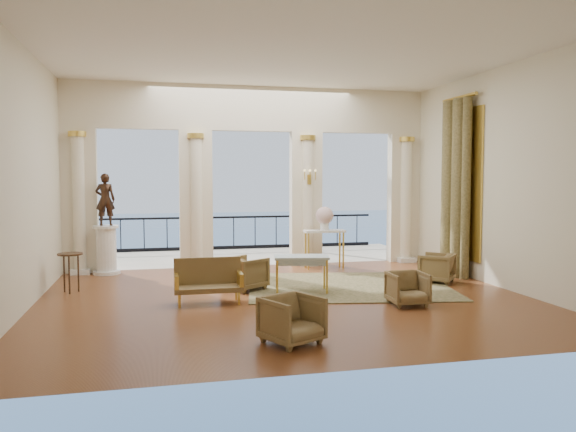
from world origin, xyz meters
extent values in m
plane|color=#491F0C|center=(0.00, 0.00, 0.00)|extent=(9.00, 9.00, 0.00)
plane|color=beige|center=(0.00, -4.00, 2.25)|extent=(9.00, 0.00, 9.00)
plane|color=beige|center=(-4.50, 0.00, 2.25)|extent=(0.00, 8.00, 8.00)
plane|color=beige|center=(4.50, 0.00, 2.25)|extent=(0.00, 8.00, 8.00)
plane|color=white|center=(0.00, 0.00, 4.50)|extent=(9.00, 9.00, 0.00)
cube|color=beige|center=(0.00, 3.85, 3.95)|extent=(9.00, 0.30, 1.10)
cube|color=beige|center=(-4.10, 3.85, 1.70)|extent=(0.80, 0.30, 3.40)
cylinder|color=beige|center=(-4.10, 3.67, 1.60)|extent=(0.28, 0.28, 3.20)
cylinder|color=gold|center=(-4.10, 3.67, 3.25)|extent=(0.40, 0.40, 0.12)
cube|color=silver|center=(-4.10, 3.67, 0.06)|extent=(0.45, 0.45, 0.12)
cube|color=beige|center=(-1.40, 3.85, 1.70)|extent=(0.80, 0.30, 3.40)
cylinder|color=beige|center=(-1.40, 3.67, 1.60)|extent=(0.28, 0.28, 3.20)
cylinder|color=gold|center=(-1.40, 3.67, 3.25)|extent=(0.40, 0.40, 0.12)
cube|color=silver|center=(-1.40, 3.67, 0.06)|extent=(0.45, 0.45, 0.12)
cube|color=beige|center=(1.40, 3.85, 1.70)|extent=(0.80, 0.30, 3.40)
cylinder|color=beige|center=(1.40, 3.67, 1.60)|extent=(0.28, 0.28, 3.20)
cylinder|color=gold|center=(1.40, 3.67, 3.25)|extent=(0.40, 0.40, 0.12)
cube|color=silver|center=(1.40, 3.67, 0.06)|extent=(0.45, 0.45, 0.12)
cube|color=beige|center=(4.10, 3.85, 1.70)|extent=(0.80, 0.30, 3.40)
cylinder|color=beige|center=(4.10, 3.67, 1.60)|extent=(0.28, 0.28, 3.20)
cylinder|color=gold|center=(4.10, 3.67, 3.25)|extent=(0.40, 0.40, 0.12)
cube|color=silver|center=(4.10, 3.67, 0.06)|extent=(0.45, 0.45, 0.12)
cube|color=#A39C87|center=(0.00, 5.80, -0.05)|extent=(10.00, 3.60, 0.10)
cube|color=black|center=(0.00, 7.40, 1.00)|extent=(9.00, 0.06, 0.06)
cube|color=black|center=(0.00, 7.40, 0.05)|extent=(9.00, 0.06, 0.10)
cylinder|color=black|center=(0.00, 7.40, 0.50)|extent=(0.03, 0.03, 1.00)
cylinder|color=black|center=(-4.10, 7.40, 0.50)|extent=(0.03, 0.03, 1.00)
cylinder|color=black|center=(4.10, 7.40, 0.50)|extent=(0.03, 0.03, 1.00)
cylinder|color=#4C3823|center=(2.00, 6.60, 2.10)|extent=(0.20, 0.20, 4.20)
plane|color=#295481|center=(0.00, 60.00, -6.00)|extent=(160.00, 160.00, 0.00)
cylinder|color=#4C4323|center=(4.30, 1.05, 2.00)|extent=(0.26, 0.26, 4.00)
cylinder|color=#4C4323|center=(4.26, 1.50, 2.00)|extent=(0.32, 0.32, 4.00)
cylinder|color=#4C4323|center=(4.30, 1.95, 2.00)|extent=(0.26, 0.26, 4.00)
cylinder|color=gold|center=(4.35, 1.50, 4.05)|extent=(0.08, 1.40, 0.08)
cube|color=gold|center=(4.47, 1.50, 2.10)|extent=(0.04, 1.60, 3.40)
cube|color=gold|center=(1.40, 3.53, 2.20)|extent=(0.10, 0.04, 0.25)
cylinder|color=gold|center=(1.26, 3.45, 2.30)|extent=(0.02, 0.02, 0.22)
cylinder|color=gold|center=(1.40, 3.45, 2.30)|extent=(0.02, 0.02, 0.22)
cylinder|color=gold|center=(1.54, 3.45, 2.30)|extent=(0.02, 0.02, 0.22)
cube|color=#2E331B|center=(1.50, 0.80, 0.01)|extent=(4.56, 3.83, 0.02)
imported|color=#422F1A|center=(-0.57, -2.80, 0.36)|extent=(0.92, 0.90, 0.72)
imported|color=#422F1A|center=(1.96, -1.04, 0.33)|extent=(0.66, 0.62, 0.65)
imported|color=#422F1A|center=(3.50, 0.81, 0.34)|extent=(0.91, 0.92, 0.69)
imported|color=#422F1A|center=(-0.63, 0.97, 0.37)|extent=(0.96, 0.97, 0.74)
cube|color=#422F1A|center=(-1.45, -0.12, 0.27)|extent=(1.21, 0.51, 0.09)
cube|color=#422F1A|center=(-1.45, 0.11, 0.55)|extent=(1.21, 0.09, 0.49)
cube|color=gold|center=(-2.02, -0.11, 0.43)|extent=(0.08, 0.49, 0.23)
cube|color=gold|center=(-0.89, -0.13, 0.43)|extent=(0.08, 0.49, 0.23)
cylinder|color=gold|center=(-1.98, -0.31, 0.11)|extent=(0.04, 0.04, 0.22)
cylinder|color=gold|center=(-0.94, -0.32, 0.11)|extent=(0.04, 0.04, 0.22)
cylinder|color=gold|center=(-1.97, 0.09, 0.11)|extent=(0.04, 0.04, 0.22)
cylinder|color=gold|center=(-0.93, 0.07, 0.11)|extent=(0.04, 0.04, 0.22)
cube|color=#91AEBB|center=(0.41, 0.46, 0.70)|extent=(1.14, 0.76, 0.05)
cylinder|color=gold|center=(-0.11, 0.31, 0.34)|extent=(0.04, 0.04, 0.67)
cylinder|color=gold|center=(0.83, 0.13, 0.34)|extent=(0.04, 0.04, 0.67)
cylinder|color=gold|center=(-0.02, 0.78, 0.34)|extent=(0.04, 0.04, 0.67)
cylinder|color=gold|center=(0.92, 0.60, 0.34)|extent=(0.04, 0.04, 0.67)
cylinder|color=silver|center=(-3.50, 3.50, 0.04)|extent=(0.62, 0.62, 0.08)
cylinder|color=silver|center=(-3.50, 3.50, 0.57)|extent=(0.46, 0.46, 0.99)
cylinder|color=silver|center=(-3.50, 3.50, 1.11)|extent=(0.58, 0.58, 0.06)
imported|color=black|center=(-3.50, 3.50, 1.74)|extent=(0.47, 0.33, 1.21)
cube|color=silver|center=(1.69, 3.15, 0.93)|extent=(1.02, 0.42, 0.06)
cylinder|color=gold|center=(1.24, 3.02, 0.45)|extent=(0.05, 0.05, 0.90)
cylinder|color=gold|center=(2.13, 2.99, 0.45)|extent=(0.05, 0.05, 0.90)
cylinder|color=gold|center=(1.25, 3.30, 0.45)|extent=(0.05, 0.05, 0.90)
cylinder|color=gold|center=(2.14, 3.27, 0.45)|extent=(0.05, 0.05, 0.90)
cylinder|color=white|center=(1.69, 3.15, 1.09)|extent=(0.22, 0.22, 0.27)
sphere|color=#C8888B|center=(1.69, 3.15, 1.31)|extent=(0.44, 0.44, 0.44)
cylinder|color=black|center=(-4.00, 1.46, 0.76)|extent=(0.48, 0.48, 0.03)
cylinder|color=black|center=(-3.87, 1.53, 0.37)|extent=(0.03, 0.03, 0.74)
cylinder|color=black|center=(-4.13, 1.54, 0.37)|extent=(0.03, 0.03, 0.74)
cylinder|color=black|center=(-4.00, 1.31, 0.37)|extent=(0.03, 0.03, 0.74)
camera|label=1|loc=(-2.32, -10.08, 2.26)|focal=35.00mm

